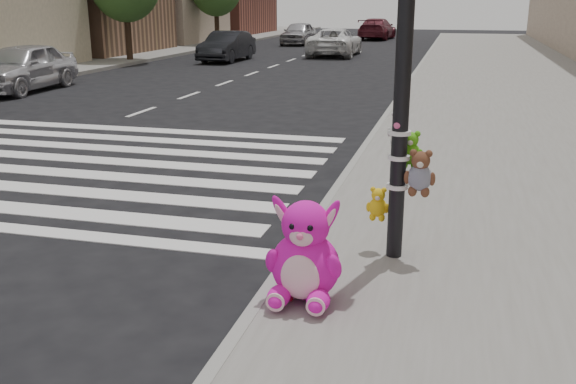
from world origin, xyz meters
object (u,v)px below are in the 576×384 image
(pink_bunny, at_px, (305,258))
(car_dark_far, at_px, (227,46))
(red_teddy, at_px, (288,290))
(signal_pole, at_px, (405,101))
(car_silver_far, at_px, (22,67))
(car_white_near, at_px, (335,42))

(pink_bunny, relative_size, car_dark_far, 0.24)
(pink_bunny, xyz_separation_m, red_teddy, (-0.13, -0.07, -0.29))
(signal_pole, bearing_deg, car_silver_far, 138.98)
(signal_pole, bearing_deg, car_dark_far, 114.17)
(pink_bunny, height_order, car_silver_far, car_silver_far)
(signal_pole, distance_m, red_teddy, 2.16)
(car_silver_far, distance_m, car_dark_far, 11.40)
(signal_pole, distance_m, pink_bunny, 1.87)
(car_silver_far, xyz_separation_m, car_white_near, (6.81, 15.32, -0.06))
(car_silver_far, xyz_separation_m, car_dark_far, (2.60, 11.10, -0.06))
(car_dark_far, xyz_separation_m, car_white_near, (4.21, 4.22, 0.00))
(car_white_near, bearing_deg, signal_pole, 101.15)
(pink_bunny, bearing_deg, car_white_near, 99.46)
(signal_pole, height_order, red_teddy, signal_pole)
(pink_bunny, relative_size, car_white_near, 0.20)
(pink_bunny, distance_m, car_white_near, 27.81)
(red_teddy, bearing_deg, car_silver_far, 115.13)
(red_teddy, distance_m, car_silver_far, 16.79)
(pink_bunny, height_order, car_white_near, car_white_near)
(pink_bunny, distance_m, car_dark_far, 24.90)
(signal_pole, relative_size, car_dark_far, 0.98)
(car_dark_far, relative_size, car_white_near, 0.84)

